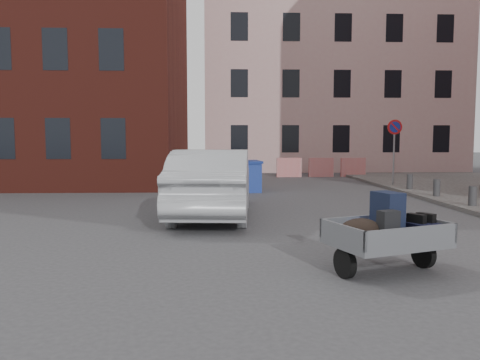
{
  "coord_description": "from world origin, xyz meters",
  "views": [
    {
      "loc": [
        -1.03,
        -9.34,
        1.98
      ],
      "look_at": [
        -0.64,
        0.69,
        1.1
      ],
      "focal_mm": 35.0,
      "sensor_mm": 36.0,
      "label": 1
    }
  ],
  "objects": [
    {
      "name": "building_brick",
      "position": [
        -9.0,
        13.0,
        7.0
      ],
      "size": [
        12.0,
        10.0,
        14.0
      ],
      "primitive_type": "cube",
      "color": "#591E16",
      "rests_on": "ground"
    },
    {
      "name": "bollards",
      "position": [
        6.0,
        3.4,
        0.4
      ],
      "size": [
        0.22,
        9.02,
        0.55
      ],
      "color": "#3A3A3D",
      "rests_on": "sidewalk"
    },
    {
      "name": "silver_car",
      "position": [
        -1.26,
        2.59,
        0.86
      ],
      "size": [
        2.15,
        5.32,
        1.72
      ],
      "primitive_type": "imported",
      "rotation": [
        0.0,
        0.0,
        3.08
      ],
      "color": "#A6A9AD",
      "rests_on": "ground"
    },
    {
      "name": "trailer",
      "position": [
        1.38,
        -2.64,
        0.61
      ],
      "size": [
        1.88,
        1.98,
        1.2
      ],
      "rotation": [
        0.0,
        0.0,
        0.35
      ],
      "color": "black",
      "rests_on": "ground"
    },
    {
      "name": "building_pink",
      "position": [
        6.0,
        22.0,
        7.0
      ],
      "size": [
        16.0,
        8.0,
        14.0
      ],
      "primitive_type": "cube",
      "color": "#CFA19F",
      "rests_on": "ground"
    },
    {
      "name": "dumpster",
      "position": [
        -0.97,
        8.26,
        0.59
      ],
      "size": [
        2.93,
        1.73,
        1.17
      ],
      "rotation": [
        0.0,
        0.0,
        0.11
      ],
      "color": "#223CA1",
      "rests_on": "ground"
    },
    {
      "name": "ground",
      "position": [
        0.0,
        0.0,
        0.0
      ],
      "size": [
        120.0,
        120.0,
        0.0
      ],
      "primitive_type": "plane",
      "color": "#38383A",
      "rests_on": "ground"
    },
    {
      "name": "barriers",
      "position": [
        4.2,
        15.0,
        0.5
      ],
      "size": [
        4.7,
        0.18,
        1.0
      ],
      "color": "red",
      "rests_on": "ground"
    },
    {
      "name": "no_parking_sign",
      "position": [
        6.0,
        9.48,
        2.01
      ],
      "size": [
        0.6,
        0.09,
        2.65
      ],
      "color": "gray",
      "rests_on": "sidewalk"
    }
  ]
}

